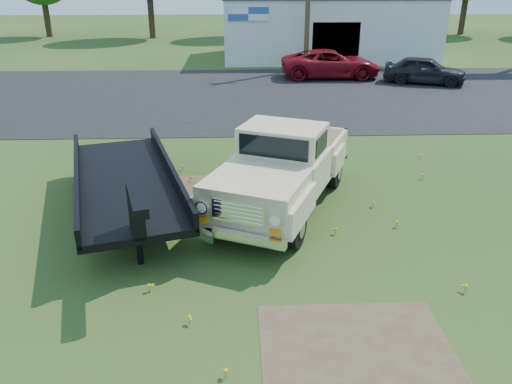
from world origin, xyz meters
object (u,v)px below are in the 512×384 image
Objects in this scene: red_pickup at (331,64)px; dark_sedan at (425,70)px; flatbed_trailer at (125,176)px; vintage_pickup_truck at (282,167)px.

dark_sedan is (4.70, -1.88, -0.06)m from red_pickup.
red_pickup reaches higher than dark_sedan.
flatbed_trailer is 1.22× the size of red_pickup.
dark_sedan is at bearing 33.89° from flatbed_trailer.
flatbed_trailer is at bearing 155.28° from red_pickup.
flatbed_trailer is 1.62× the size of dark_sedan.
dark_sedan is at bearing -111.35° from red_pickup.
vintage_pickup_truck reaches higher than flatbed_trailer.
dark_sedan is at bearing 83.13° from vintage_pickup_truck.
red_pickup is 5.07m from dark_sedan.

